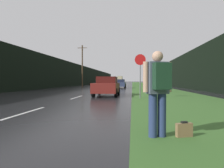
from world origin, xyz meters
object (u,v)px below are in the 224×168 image
delivery_truck (120,79)px  suitcase (184,130)px  car_passing_near (107,86)px  hitchhiker_with_backpack (158,88)px  stop_sign (140,71)px  car_passing_far (120,84)px

delivery_truck → suitcase: bearing=-85.6°
suitcase → car_passing_near: car_passing_near is taller
hitchhiker_with_backpack → delivery_truck: (-6.56, 93.10, 0.73)m
hitchhiker_with_backpack → suitcase: hitchhiker_with_backpack is taller
car_passing_near → delivery_truck: (-3.98, 81.48, 1.02)m
car_passing_near → delivery_truck: bearing=-87.2°
suitcase → delivery_truck: 93.30m
stop_sign → delivery_truck: size_ratio=0.35×
car_passing_far → delivery_truck: size_ratio=0.56×
car_passing_far → car_passing_near: bearing=90.0°
hitchhiker_with_backpack → delivery_truck: delivery_truck is taller
stop_sign → suitcase: (0.57, -9.22, -1.71)m
car_passing_far → stop_sign: bearing=97.9°
stop_sign → suitcase: 9.40m
stop_sign → car_passing_far: bearing=97.9°
car_passing_far → suitcase: bearing=96.5°
hitchhiker_with_backpack → stop_sign: bearing=72.1°
hitchhiker_with_backpack → car_passing_near: 11.91m
suitcase → car_passing_near: 11.97m
car_passing_near → hitchhiker_with_backpack: bearing=102.5°
suitcase → car_passing_near: (-3.13, 11.54, 0.61)m
stop_sign → car_passing_far: 18.62m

